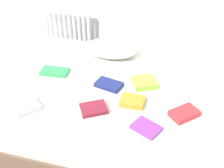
# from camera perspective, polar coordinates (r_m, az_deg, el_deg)

# --- Properties ---
(ground_plane) EXTENTS (8.00, 8.00, 0.00)m
(ground_plane) POSITION_cam_1_polar(r_m,az_deg,el_deg) (2.63, -0.29, -9.16)
(ground_plane) COLOR #9E998E
(bed) EXTENTS (2.00, 1.50, 0.50)m
(bed) POSITION_cam_1_polar(r_m,az_deg,el_deg) (2.47, -0.31, -5.07)
(bed) COLOR brown
(bed) RESTS_ON ground
(radiator) EXTENTS (0.63, 0.04, 0.54)m
(radiator) POSITION_cam_1_polar(r_m,az_deg,el_deg) (3.64, -9.25, 10.91)
(radiator) COLOR white
(radiator) RESTS_ON ground
(pillow) EXTENTS (0.52, 0.35, 0.14)m
(pillow) POSITION_cam_1_polar(r_m,az_deg,el_deg) (2.73, -0.25, 7.49)
(pillow) COLOR white
(pillow) RESTS_ON bed
(textbook_lime) EXTENTS (0.26, 0.26, 0.05)m
(textbook_lime) POSITION_cam_1_polar(r_m,az_deg,el_deg) (2.32, 6.71, 0.35)
(textbook_lime) COLOR #8CC638
(textbook_lime) RESTS_ON bed
(textbook_green) EXTENTS (0.26, 0.16, 0.03)m
(textbook_green) POSITION_cam_1_polar(r_m,az_deg,el_deg) (2.52, -11.94, 2.58)
(textbook_green) COLOR green
(textbook_green) RESTS_ON bed
(textbook_red) EXTENTS (0.24, 0.24, 0.05)m
(textbook_red) POSITION_cam_1_polar(r_m,az_deg,el_deg) (2.07, 14.92, -5.99)
(textbook_red) COLOR red
(textbook_red) RESTS_ON bed
(textbook_purple) EXTENTS (0.23, 0.21, 0.02)m
(textbook_purple) POSITION_cam_1_polar(r_m,az_deg,el_deg) (1.92, 7.17, -9.05)
(textbook_purple) COLOR purple
(textbook_purple) RESTS_ON bed
(textbook_maroon) EXTENTS (0.24, 0.23, 0.03)m
(textbook_maroon) POSITION_cam_1_polar(r_m,az_deg,el_deg) (2.05, -3.89, -5.17)
(textbook_maroon) COLOR maroon
(textbook_maroon) RESTS_ON bed
(textbook_navy) EXTENTS (0.25, 0.19, 0.03)m
(textbook_navy) POSITION_cam_1_polar(r_m,az_deg,el_deg) (2.29, -0.68, -0.10)
(textbook_navy) COLOR navy
(textbook_navy) RESTS_ON bed
(textbook_orange) EXTENTS (0.19, 0.15, 0.04)m
(textbook_orange) POSITION_cam_1_polar(r_m,az_deg,el_deg) (2.12, 4.25, -3.60)
(textbook_orange) COLOR orange
(textbook_orange) RESTS_ON bed
(textbook_white) EXTENTS (0.25, 0.25, 0.04)m
(textbook_white) POSITION_cam_1_polar(r_m,az_deg,el_deg) (2.16, -17.74, -4.61)
(textbook_white) COLOR white
(textbook_white) RESTS_ON bed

